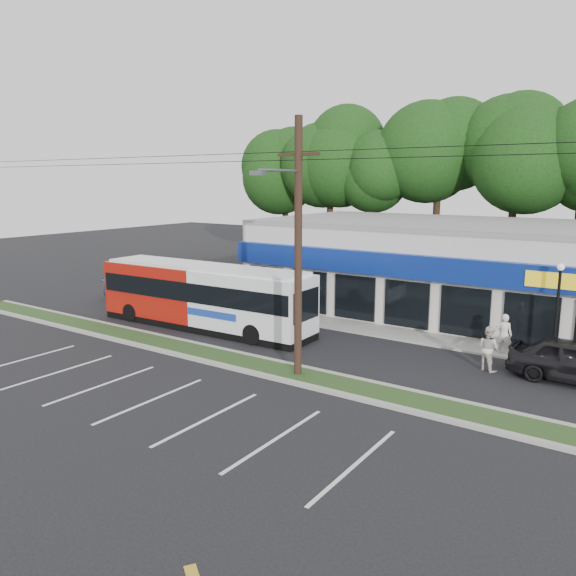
{
  "coord_description": "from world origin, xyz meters",
  "views": [
    {
      "loc": [
        14.69,
        -16.72,
        7.65
      ],
      "look_at": [
        -0.22,
        5.0,
        2.6
      ],
      "focal_mm": 35.0,
      "sensor_mm": 36.0,
      "label": 1
    }
  ],
  "objects_px": {
    "car_silver": "(177,301)",
    "pedestrian_b": "(488,348)",
    "car_blue": "(141,290)",
    "lamp_post": "(558,301)",
    "metrobus": "(204,295)",
    "utility_pole": "(293,240)",
    "pedestrian_a": "(504,334)"
  },
  "relations": [
    {
      "from": "car_blue",
      "to": "pedestrian_a",
      "type": "height_order",
      "value": "pedestrian_a"
    },
    {
      "from": "car_silver",
      "to": "pedestrian_b",
      "type": "height_order",
      "value": "pedestrian_b"
    },
    {
      "from": "lamp_post",
      "to": "car_silver",
      "type": "height_order",
      "value": "lamp_post"
    },
    {
      "from": "car_blue",
      "to": "car_silver",
      "type": "bearing_deg",
      "value": -107.07
    },
    {
      "from": "car_blue",
      "to": "pedestrian_a",
      "type": "xyz_separation_m",
      "value": [
        22.0,
        1.55,
        0.2
      ]
    },
    {
      "from": "metrobus",
      "to": "car_blue",
      "type": "height_order",
      "value": "metrobus"
    },
    {
      "from": "utility_pole",
      "to": "lamp_post",
      "type": "relative_size",
      "value": 11.76
    },
    {
      "from": "utility_pole",
      "to": "pedestrian_b",
      "type": "relative_size",
      "value": 26.88
    },
    {
      "from": "utility_pole",
      "to": "car_silver",
      "type": "distance_m",
      "value": 13.81
    },
    {
      "from": "car_blue",
      "to": "pedestrian_b",
      "type": "bearing_deg",
      "value": -99.43
    },
    {
      "from": "metrobus",
      "to": "car_silver",
      "type": "xyz_separation_m",
      "value": [
        -3.81,
        1.74,
        -1.11
      ]
    },
    {
      "from": "lamp_post",
      "to": "car_silver",
      "type": "xyz_separation_m",
      "value": [
        -20.0,
        -2.56,
        -2.01
      ]
    },
    {
      "from": "car_silver",
      "to": "pedestrian_a",
      "type": "bearing_deg",
      "value": -75.57
    },
    {
      "from": "lamp_post",
      "to": "pedestrian_a",
      "type": "relative_size",
      "value": 2.25
    },
    {
      "from": "utility_pole",
      "to": "metrobus",
      "type": "bearing_deg",
      "value": 156.0
    },
    {
      "from": "utility_pole",
      "to": "pedestrian_b",
      "type": "distance_m",
      "value": 9.16
    },
    {
      "from": "utility_pole",
      "to": "lamp_post",
      "type": "xyz_separation_m",
      "value": [
        8.17,
        7.87,
        -2.74
      ]
    },
    {
      "from": "car_silver",
      "to": "car_blue",
      "type": "bearing_deg",
      "value": 87.15
    },
    {
      "from": "pedestrian_b",
      "to": "car_blue",
      "type": "bearing_deg",
      "value": 21.0
    },
    {
      "from": "pedestrian_b",
      "to": "metrobus",
      "type": "bearing_deg",
      "value": 29.52
    },
    {
      "from": "car_blue",
      "to": "pedestrian_a",
      "type": "distance_m",
      "value": 22.06
    },
    {
      "from": "lamp_post",
      "to": "metrobus",
      "type": "bearing_deg",
      "value": -165.13
    },
    {
      "from": "utility_pole",
      "to": "car_silver",
      "type": "relative_size",
      "value": 12.5
    },
    {
      "from": "car_blue",
      "to": "pedestrian_b",
      "type": "relative_size",
      "value": 2.77
    },
    {
      "from": "utility_pole",
      "to": "car_blue",
      "type": "bearing_deg",
      "value": 159.15
    },
    {
      "from": "utility_pole",
      "to": "car_silver",
      "type": "bearing_deg",
      "value": 155.81
    },
    {
      "from": "pedestrian_a",
      "to": "metrobus",
      "type": "bearing_deg",
      "value": 11.9
    },
    {
      "from": "lamp_post",
      "to": "pedestrian_a",
      "type": "height_order",
      "value": "lamp_post"
    },
    {
      "from": "lamp_post",
      "to": "pedestrian_b",
      "type": "relative_size",
      "value": 2.29
    },
    {
      "from": "utility_pole",
      "to": "pedestrian_a",
      "type": "relative_size",
      "value": 26.5
    },
    {
      "from": "utility_pole",
      "to": "pedestrian_a",
      "type": "distance_m",
      "value": 10.74
    },
    {
      "from": "lamp_post",
      "to": "metrobus",
      "type": "xyz_separation_m",
      "value": [
        -16.19,
        -4.3,
        -0.9
      ]
    }
  ]
}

